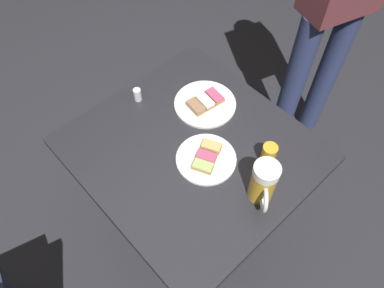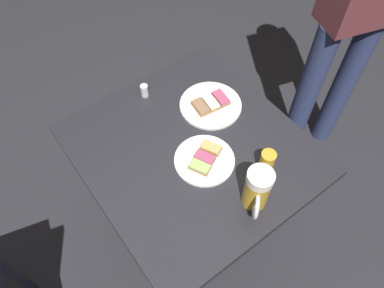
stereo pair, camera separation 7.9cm
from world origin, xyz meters
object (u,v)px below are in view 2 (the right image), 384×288
object	(u,v)px
plate_far	(211,104)
beer_mug	(257,190)
plate_near	(205,159)
salt_shaker	(144,91)
beer_glass_small	(267,162)
patron_standing	(364,0)

from	to	relation	value
plate_far	beer_mug	distance (m)	0.43
plate_near	beer_mug	world-z (taller)	beer_mug
plate_near	plate_far	xyz separation A→B (m)	(0.17, 0.18, -0.00)
salt_shaker	beer_mug	bearing A→B (deg)	-86.48
plate_far	salt_shaker	distance (m)	0.26
plate_far	salt_shaker	bearing A→B (deg)	131.65
plate_near	salt_shaker	xyz separation A→B (m)	(-0.01, 0.38, 0.02)
plate_near	beer_glass_small	xyz separation A→B (m)	(0.14, -0.15, 0.04)
plate_near	plate_far	distance (m)	0.25
beer_glass_small	salt_shaker	bearing A→B (deg)	105.66
beer_mug	patron_standing	size ratio (longest dim) A/B	0.10
plate_near	salt_shaker	bearing A→B (deg)	91.13
beer_glass_small	plate_near	bearing A→B (deg)	133.44
plate_near	salt_shaker	size ratio (longest dim) A/B	3.97
beer_glass_small	salt_shaker	size ratio (longest dim) A/B	1.74
plate_far	beer_mug	size ratio (longest dim) A/B	1.46
plate_far	patron_standing	size ratio (longest dim) A/B	0.15
beer_mug	patron_standing	world-z (taller)	patron_standing
beer_glass_small	patron_standing	xyz separation A→B (m)	(0.74, 0.27, 0.16)
beer_glass_small	patron_standing	bearing A→B (deg)	19.77
salt_shaker	patron_standing	distance (m)	0.95
plate_far	salt_shaker	size ratio (longest dim) A/B	4.50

